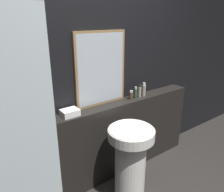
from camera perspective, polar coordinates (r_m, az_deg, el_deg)
wall_back at (r=2.40m, az=-5.06°, el=4.83°), size 8.00×0.06×2.50m
vanity_counter at (r=2.62m, az=-3.01°, el=-12.53°), size 2.74×0.20×0.94m
pedestal_sink at (r=2.38m, az=4.82°, el=-16.15°), size 0.47×0.47×0.83m
mirror at (r=2.38m, az=-2.93°, el=7.02°), size 0.63×0.03×0.81m
towel_stack at (r=2.23m, az=-10.94°, el=-4.27°), size 0.17×0.14×0.07m
shampoo_bottle at (r=2.64m, az=5.04°, el=0.23°), size 0.05×0.05×0.11m
conditioner_bottle at (r=2.68m, az=6.18°, el=0.84°), size 0.04×0.04×0.14m
lotion_bottle at (r=2.72m, az=7.22°, el=1.25°), size 0.04×0.04×0.16m
body_wash_bottle at (r=2.76m, az=8.30°, el=1.62°), size 0.05×0.05×0.17m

